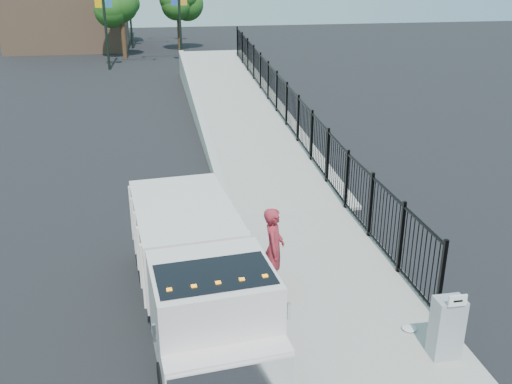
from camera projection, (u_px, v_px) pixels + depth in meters
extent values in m
plane|color=black|center=(254.00, 289.00, 13.35)|extent=(120.00, 120.00, 0.00)
cube|color=#9E998E|center=(363.00, 328.00, 11.83)|extent=(3.55, 12.00, 0.12)
cube|color=#ADAAA3|center=(272.00, 338.00, 11.50)|extent=(0.30, 12.00, 0.16)
cube|color=#9E998E|center=(240.00, 117.00, 28.31)|extent=(3.95, 24.06, 3.19)
cube|color=black|center=(286.00, 118.00, 24.56)|extent=(0.10, 28.00, 1.80)
cube|color=black|center=(195.00, 295.00, 12.21)|extent=(1.43, 6.07, 0.19)
cube|color=silver|center=(213.00, 312.00, 10.07)|extent=(2.25, 2.13, 1.77)
cube|color=silver|center=(228.00, 373.00, 9.24)|extent=(2.13, 0.81, 0.88)
cube|color=black|center=(215.00, 293.00, 9.67)|extent=(2.04, 1.32, 0.75)
cube|color=silver|center=(185.00, 235.00, 12.91)|extent=(2.45, 3.89, 1.50)
cube|color=silver|center=(154.00, 333.00, 8.85)|extent=(0.06, 0.06, 0.31)
cube|color=silver|center=(289.00, 311.00, 9.40)|extent=(0.06, 0.06, 0.31)
cube|color=orange|center=(169.00, 290.00, 9.06)|extent=(0.09, 0.08, 0.05)
cube|color=orange|center=(194.00, 287.00, 9.16)|extent=(0.09, 0.08, 0.05)
cube|color=orange|center=(218.00, 283.00, 9.26)|extent=(0.09, 0.08, 0.05)
cube|color=orange|center=(242.00, 280.00, 9.36)|extent=(0.09, 0.08, 0.05)
cube|color=orange|center=(265.00, 277.00, 9.45)|extent=(0.09, 0.08, 0.05)
cylinder|color=black|center=(273.00, 368.00, 10.09)|extent=(0.36, 0.91, 0.88)
cylinder|color=black|center=(144.00, 266.00, 13.50)|extent=(0.36, 0.91, 0.88)
cylinder|color=black|center=(221.00, 256.00, 13.96)|extent=(0.36, 0.91, 0.88)
cylinder|color=black|center=(141.00, 247.00, 14.37)|extent=(0.36, 0.91, 0.88)
cylinder|color=black|center=(213.00, 239.00, 14.83)|extent=(0.36, 0.91, 0.88)
imported|color=maroon|center=(274.00, 249.00, 12.86)|extent=(0.66, 0.83, 1.98)
cube|color=gray|center=(447.00, 328.00, 10.70)|extent=(0.55, 0.40, 1.25)
cube|color=white|center=(458.00, 301.00, 10.22)|extent=(0.35, 0.04, 0.22)
ellipsoid|color=silver|center=(409.00, 328.00, 11.68)|extent=(0.31, 0.31, 0.08)
cylinder|color=black|center=(104.00, 11.00, 39.43)|extent=(0.18, 0.18, 8.00)
cylinder|color=black|center=(179.00, 9.00, 41.58)|extent=(0.18, 0.18, 8.00)
cylinder|color=black|center=(129.00, 1.00, 49.69)|extent=(0.18, 0.18, 8.00)
cylinder|color=#382314|center=(124.00, 38.00, 44.98)|extent=(0.36, 0.36, 3.20)
sphere|color=#194714|center=(121.00, 6.00, 44.09)|extent=(2.90, 2.90, 2.90)
cylinder|color=#382314|center=(179.00, 32.00, 49.34)|extent=(0.36, 0.36, 3.20)
sphere|color=#194714|center=(178.00, 2.00, 48.44)|extent=(2.59, 2.59, 2.59)
cylinder|color=#382314|center=(126.00, 26.00, 54.11)|extent=(0.36, 0.36, 3.20)
cube|color=#8C664C|center=(67.00, 1.00, 50.53)|extent=(10.00, 10.00, 8.00)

